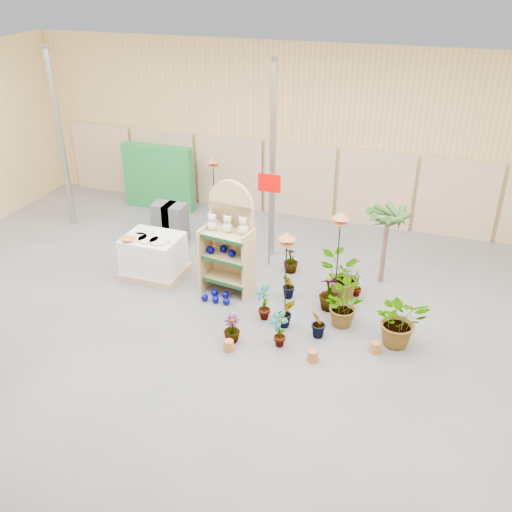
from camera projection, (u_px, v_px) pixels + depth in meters
The scene contains 25 objects.
room at pixel (230, 209), 10.37m from camera, with size 15.20×12.10×4.70m.
display_shelf at pixel (230, 242), 11.71m from camera, with size 1.08×0.77×2.39m.
teddy_bears at pixel (229, 225), 11.41m from camera, with size 0.88×0.22×0.37m.
gazing_balls_shelf at pixel (228, 251), 11.67m from camera, with size 0.88×0.30×0.17m.
gazing_balls_floor at pixel (217, 297), 11.71m from camera, with size 0.63×0.39×0.15m.
pallet_stack at pixel (154, 256), 12.49m from camera, with size 1.32×1.11×0.97m.
charcoal_planters at pixel (170, 223), 13.93m from camera, with size 0.80×0.50×1.00m.
trellis_stock at pixel (159, 177), 15.66m from camera, with size 2.00×0.30×1.80m, color #1A6E2E.
offer_sign at pixel (269, 201), 12.37m from camera, with size 0.50×0.08×2.20m.
bird_table_front at pixel (287, 238), 10.80m from camera, with size 0.34×0.34×1.68m.
bird_table_right at pixel (341, 218), 10.94m from camera, with size 0.34×0.34×1.97m.
bird_table_back at pixel (213, 162), 14.54m from camera, with size 0.34×0.34×1.77m.
palm at pixel (388, 216), 11.72m from camera, with size 0.70×0.70×1.82m.
potted_plant_0 at pixel (264, 302), 10.99m from camera, with size 0.41×0.27×0.77m, color #244C19.
potted_plant_1 at pixel (286, 312), 10.79m from camera, with size 0.34×0.28×0.63m, color #244C19.
potted_plant_2 at pixel (341, 305), 10.81m from camera, with size 0.77×0.67×0.85m, color #244C19.
potted_plant_3 at pixel (329, 293), 11.30m from camera, with size 0.41×0.41×0.74m, color #244C19.
potted_plant_4 at pixel (358, 283), 11.76m from camera, with size 0.33×0.22×0.63m, color #244C19.
potted_plant_5 at pixel (289, 286), 11.69m from camera, with size 0.32×0.26×0.58m, color #244C19.
potted_plant_6 at pixel (342, 277), 11.62m from camera, with size 0.89×0.77×0.99m, color #244C19.
potted_plant_7 at pixel (232, 329), 10.39m from camera, with size 0.30×0.30×0.54m, color #244C19.
potted_plant_8 at pixel (279, 329), 10.22m from camera, with size 0.38×0.26×0.72m, color #244C19.
potted_plant_9 at pixel (318, 324), 10.46m from camera, with size 0.34×0.27×0.61m, color #244C19.
potted_plant_10 at pixel (400, 320), 10.20m from camera, with size 0.94×0.81×1.04m, color #244C19.
potted_plant_11 at pixel (291, 260), 12.68m from camera, with size 0.33×0.33×0.60m, color #244C19.
Camera 1 is at (3.55, -7.99, 6.29)m, focal length 40.00 mm.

